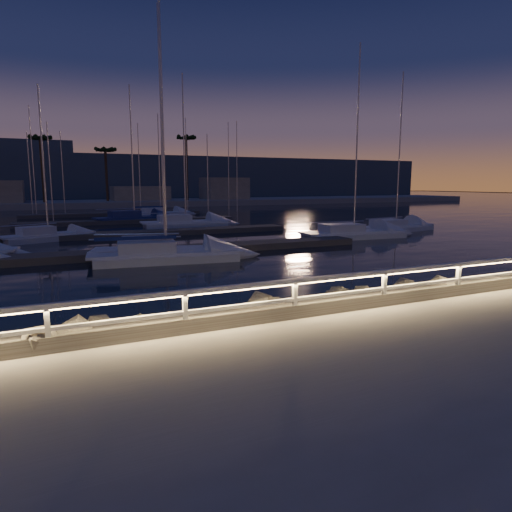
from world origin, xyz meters
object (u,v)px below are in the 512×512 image
at_px(guard_rail, 355,283).
at_px(sailboat_j, 133,218).
at_px(sailboat_d, 351,233).
at_px(sailboat_g, 183,222).
at_px(sailboat_h, 394,227).
at_px(sailboat_e, 46,235).
at_px(sailboat_k, 159,213).
at_px(sailboat_c, 162,254).
at_px(sailboat_b, 162,251).

relative_size(guard_rail, sailboat_j, 3.11).
bearing_deg(sailboat_d, sailboat_j, 125.06).
bearing_deg(sailboat_g, sailboat_h, -32.98).
bearing_deg(sailboat_e, sailboat_k, 37.34).
bearing_deg(sailboat_d, sailboat_e, 163.86).
height_order(sailboat_c, sailboat_d, sailboat_d).
xyz_separation_m(guard_rail, sailboat_b, (-2.13, 14.56, -0.93)).
bearing_deg(sailboat_h, sailboat_e, 159.77).
bearing_deg(sailboat_d, guard_rail, -121.87).
xyz_separation_m(sailboat_d, sailboat_g, (-9.13, 13.96, 0.02)).
relative_size(sailboat_c, sailboat_j, 0.96).
distance_m(sailboat_c, sailboat_j, 25.73).
distance_m(guard_rail, sailboat_g, 32.12).
bearing_deg(sailboat_b, sailboat_e, 134.30).
xyz_separation_m(sailboat_d, sailboat_e, (-21.03, 7.85, -0.01)).
bearing_deg(sailboat_g, sailboat_j, 119.08).
height_order(sailboat_b, sailboat_k, sailboat_b).
bearing_deg(sailboat_d, sailboat_g, 127.49).
relative_size(sailboat_e, sailboat_h, 0.83).
distance_m(sailboat_g, sailboat_k, 14.68).
xyz_separation_m(guard_rail, sailboat_d, (13.10, 17.90, -0.96)).
relative_size(guard_rail, sailboat_d, 3.12).
bearing_deg(sailboat_d, sailboat_b, -163.30).
xyz_separation_m(sailboat_b, sailboat_k, (7.15, 31.94, -0.04)).
distance_m(sailboat_b, sailboat_h, 22.41).
height_order(sailboat_e, sailboat_j, sailboat_j).
bearing_deg(sailboat_h, sailboat_c, -171.71).
xyz_separation_m(sailboat_c, sailboat_h, (21.82, 6.90, -0.02)).
xyz_separation_m(guard_rail, sailboat_j, (0.49, 39.11, -0.91)).
distance_m(sailboat_e, sailboat_k, 24.46).
relative_size(sailboat_j, sailboat_k, 1.13).
distance_m(guard_rail, sailboat_b, 14.74).
bearing_deg(sailboat_e, sailboat_c, -86.07).
xyz_separation_m(sailboat_c, sailboat_j, (2.81, 25.58, 0.03)).
height_order(sailboat_d, sailboat_e, sailboat_d).
distance_m(sailboat_c, sailboat_d, 16.03).
xyz_separation_m(sailboat_b, sailboat_h, (21.63, 5.88, -0.04)).
bearing_deg(sailboat_j, guard_rail, -100.96).
distance_m(sailboat_b, sailboat_c, 1.04).
distance_m(sailboat_b, sailboat_e, 12.60).
height_order(guard_rail, sailboat_b, sailboat_b).
bearing_deg(sailboat_h, sailboat_k, 109.79).
height_order(sailboat_e, sailboat_g, sailboat_g).
bearing_deg(sailboat_g, sailboat_e, -149.45).
bearing_deg(sailboat_k, sailboat_e, -128.44).
bearing_deg(sailboat_c, guard_rail, -73.24).
xyz_separation_m(sailboat_e, sailboat_j, (8.41, 13.36, 0.05)).
distance_m(sailboat_e, sailboat_h, 27.93).
height_order(guard_rail, sailboat_j, sailboat_j).
distance_m(sailboat_c, sailboat_k, 33.77).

